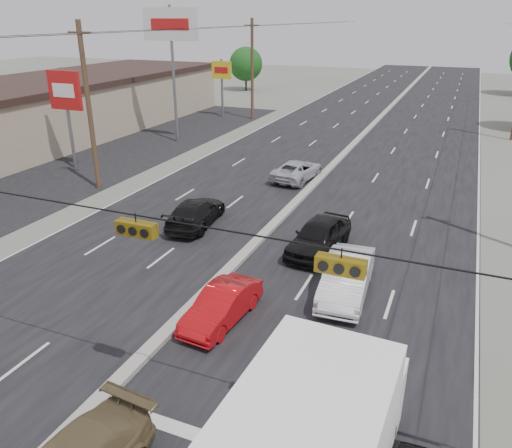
# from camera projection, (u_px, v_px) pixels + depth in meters

# --- Properties ---
(ground) EXTENTS (200.00, 200.00, 0.00)m
(ground) POSITION_uv_depth(u_px,v_px,m) (111.00, 391.00, 14.63)
(ground) COLOR #606356
(ground) RESTS_ON ground
(road_surface) EXTENTS (20.00, 160.00, 0.02)m
(road_surface) POSITION_uv_depth(u_px,v_px,m) (346.00, 152.00, 40.17)
(road_surface) COLOR black
(road_surface) RESTS_ON ground
(center_median) EXTENTS (0.50, 160.00, 0.20)m
(center_median) POSITION_uv_depth(u_px,v_px,m) (346.00, 151.00, 40.13)
(center_median) COLOR gray
(center_median) RESTS_ON ground
(strip_mall) EXTENTS (12.00, 42.00, 4.60)m
(strip_mall) POSITION_uv_depth(u_px,v_px,m) (46.00, 112.00, 44.26)
(strip_mall) COLOR tan
(strip_mall) RESTS_ON ground
(parking_lot) EXTENTS (10.00, 42.00, 0.02)m
(parking_lot) POSITION_uv_depth(u_px,v_px,m) (133.00, 147.00, 41.95)
(parking_lot) COLOR black
(parking_lot) RESTS_ON ground
(utility_pole_left_b) EXTENTS (1.60, 0.30, 10.00)m
(utility_pole_left_b) POSITION_uv_depth(u_px,v_px,m) (89.00, 107.00, 29.86)
(utility_pole_left_b) COLOR #422D1E
(utility_pole_left_b) RESTS_ON ground
(utility_pole_left_c) EXTENTS (1.60, 0.30, 10.00)m
(utility_pole_left_c) POSITION_uv_depth(u_px,v_px,m) (252.00, 69.00, 51.15)
(utility_pole_left_c) COLOR #422D1E
(utility_pole_left_c) RESTS_ON ground
(traffic_signals) EXTENTS (25.00, 0.30, 0.54)m
(traffic_signals) POSITION_uv_depth(u_px,v_px,m) (133.00, 226.00, 12.01)
(traffic_signals) COLOR black
(traffic_signals) RESTS_ON ground
(pole_sign_mid) EXTENTS (2.60, 0.25, 7.00)m
(pole_sign_mid) POSITION_uv_depth(u_px,v_px,m) (65.00, 96.00, 34.01)
(pole_sign_mid) COLOR slate
(pole_sign_mid) RESTS_ON ground
(pole_sign_billboard) EXTENTS (5.00, 0.25, 11.00)m
(pole_sign_billboard) POSITION_uv_depth(u_px,v_px,m) (171.00, 33.00, 40.19)
(pole_sign_billboard) COLOR slate
(pole_sign_billboard) RESTS_ON ground
(pole_sign_far) EXTENTS (2.20, 0.25, 6.00)m
(pole_sign_far) POSITION_uv_depth(u_px,v_px,m) (222.00, 75.00, 52.66)
(pole_sign_far) COLOR slate
(pole_sign_far) RESTS_ON ground
(tree_left_far) EXTENTS (4.80, 4.80, 6.12)m
(tree_left_far) POSITION_uv_depth(u_px,v_px,m) (246.00, 64.00, 72.09)
(tree_left_far) COLOR #382619
(tree_left_far) RESTS_ON ground
(red_sedan) EXTENTS (1.68, 4.00, 1.28)m
(red_sedan) POSITION_uv_depth(u_px,v_px,m) (222.00, 306.00, 17.75)
(red_sedan) COLOR #B90B10
(red_sedan) RESTS_ON ground
(queue_car_a) EXTENTS (2.41, 4.83, 1.58)m
(queue_car_a) POSITION_uv_depth(u_px,v_px,m) (319.00, 236.00, 22.98)
(queue_car_a) COLOR black
(queue_car_a) RESTS_ON ground
(queue_car_b) EXTENTS (1.97, 4.82, 1.56)m
(queue_car_b) POSITION_uv_depth(u_px,v_px,m) (347.00, 277.00, 19.42)
(queue_car_b) COLOR white
(queue_car_b) RESTS_ON ground
(oncoming_near) EXTENTS (2.55, 5.01, 1.39)m
(oncoming_near) POSITION_uv_depth(u_px,v_px,m) (196.00, 213.00, 25.99)
(oncoming_near) COLOR black
(oncoming_near) RESTS_ON ground
(oncoming_far) EXTENTS (2.68, 4.90, 1.30)m
(oncoming_far) POSITION_uv_depth(u_px,v_px,m) (297.00, 170.00, 33.24)
(oncoming_far) COLOR #B3B5BB
(oncoming_far) RESTS_ON ground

